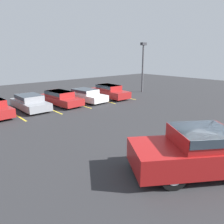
# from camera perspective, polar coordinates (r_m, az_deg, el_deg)

# --- Properties ---
(ground_plane) EXTENTS (60.00, 60.00, 0.00)m
(ground_plane) POSITION_cam_1_polar(r_m,az_deg,el_deg) (9.89, 24.00, -12.40)
(ground_plane) COLOR #2D2D30
(stall_stripe_b) EXTENTS (0.12, 5.40, 0.01)m
(stall_stripe_b) POSITION_cam_1_polar(r_m,az_deg,el_deg) (18.04, -24.46, -0.29)
(stall_stripe_b) COLOR yellow
(stall_stripe_b) RESTS_ON ground_plane
(stall_stripe_c) EXTENTS (0.12, 5.40, 0.01)m
(stall_stripe_c) POSITION_cam_1_polar(r_m,az_deg,el_deg) (18.93, -16.79, 1.10)
(stall_stripe_c) COLOR yellow
(stall_stripe_c) RESTS_ON ground_plane
(stall_stripe_d) EXTENTS (0.12, 5.40, 0.01)m
(stall_stripe_d) POSITION_cam_1_polar(r_m,az_deg,el_deg) (20.14, -9.91, 2.33)
(stall_stripe_d) COLOR yellow
(stall_stripe_d) RESTS_ON ground_plane
(stall_stripe_e) EXTENTS (0.12, 5.40, 0.01)m
(stall_stripe_e) POSITION_cam_1_polar(r_m,az_deg,el_deg) (21.61, -3.89, 3.37)
(stall_stripe_e) COLOR yellow
(stall_stripe_e) RESTS_ON ground_plane
(stall_stripe_f) EXTENTS (0.12, 5.40, 0.01)m
(stall_stripe_f) POSITION_cam_1_polar(r_m,az_deg,el_deg) (23.29, 1.33, 4.25)
(stall_stripe_f) COLOR yellow
(stall_stripe_f) RESTS_ON ground_plane
(pickup_truck) EXTENTS (5.98, 4.94, 1.71)m
(pickup_truck) POSITION_cam_1_polar(r_m,az_deg,el_deg) (8.97, 24.04, -9.14)
(pickup_truck) COLOR #A51919
(pickup_truck) RESTS_ON ground_plane
(parked_sedan_b) EXTENTS (1.80, 4.23, 1.19)m
(parked_sedan_b) POSITION_cam_1_polar(r_m,az_deg,el_deg) (18.56, -20.66, 2.50)
(parked_sedan_b) COLOR gray
(parked_sedan_b) RESTS_ON ground_plane
(parked_sedan_c) EXTENTS (2.08, 4.79, 1.20)m
(parked_sedan_c) POSITION_cam_1_polar(r_m,az_deg,el_deg) (19.62, -13.43, 3.72)
(parked_sedan_c) COLOR maroon
(parked_sedan_c) RESTS_ON ground_plane
(parked_sedan_d) EXTENTS (2.09, 4.49, 1.15)m
(parked_sedan_d) POSITION_cam_1_polar(r_m,az_deg,el_deg) (20.64, -6.89, 4.49)
(parked_sedan_d) COLOR silver
(parked_sedan_d) RESTS_ON ground_plane
(parked_sedan_e) EXTENTS (1.84, 4.67, 1.30)m
(parked_sedan_e) POSITION_cam_1_polar(r_m,az_deg,el_deg) (22.20, -0.76, 5.51)
(parked_sedan_e) COLOR maroon
(parked_sedan_e) RESTS_ON ground_plane
(light_post) EXTENTS (0.70, 0.36, 5.55)m
(light_post) POSITION_cam_1_polar(r_m,az_deg,el_deg) (25.61, 8.07, 12.70)
(light_post) COLOR #515156
(light_post) RESTS_ON ground_plane
(traffic_cone) EXTENTS (0.40, 0.40, 0.48)m
(traffic_cone) POSITION_cam_1_polar(r_m,az_deg,el_deg) (14.09, 24.21, -3.37)
(traffic_cone) COLOR black
(traffic_cone) RESTS_ON ground_plane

